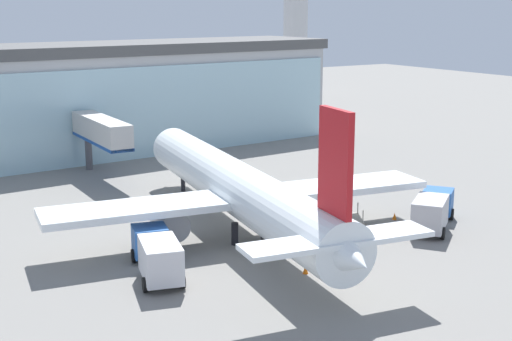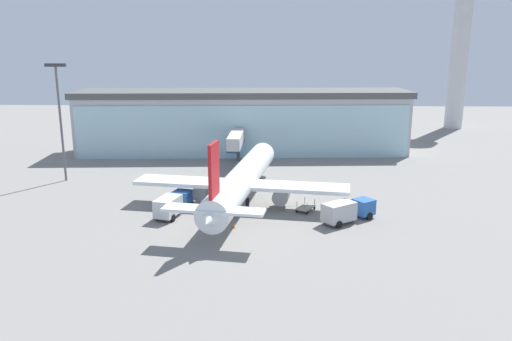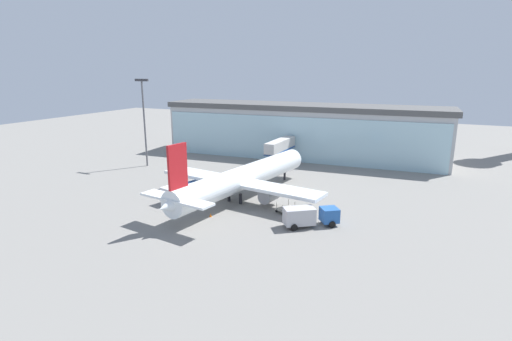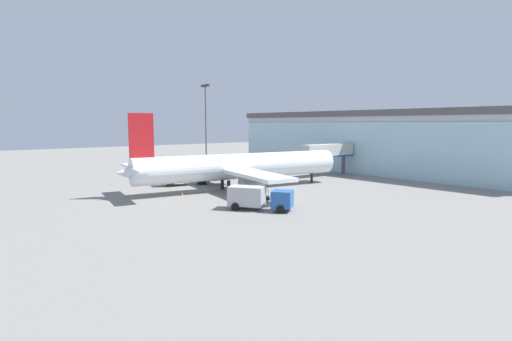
% 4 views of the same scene
% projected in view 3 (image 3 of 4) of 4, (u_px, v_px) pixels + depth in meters
% --- Properties ---
extents(ground, '(240.00, 240.00, 0.00)m').
position_uv_depth(ground, '(219.00, 207.00, 60.51)').
color(ground, gray).
extents(terminal_building, '(66.16, 16.15, 12.37)m').
position_uv_depth(terminal_building, '(302.00, 131.00, 93.84)').
color(terminal_building, '#B2B2B2').
rests_on(terminal_building, ground).
extents(jet_bridge, '(2.53, 11.71, 5.96)m').
position_uv_depth(jet_bridge, '(280.00, 146.00, 83.51)').
color(jet_bridge, beige).
rests_on(jet_bridge, ground).
extents(apron_light_mast, '(3.20, 0.40, 18.32)m').
position_uv_depth(apron_light_mast, '(144.00, 115.00, 83.39)').
color(apron_light_mast, '#59595E').
rests_on(apron_light_mast, ground).
extents(airplane, '(28.79, 35.85, 11.16)m').
position_uv_depth(airplane, '(242.00, 179.00, 63.18)').
color(airplane, white).
rests_on(airplane, ground).
extents(catering_truck, '(4.03, 7.62, 2.65)m').
position_uv_depth(catering_truck, '(182.00, 191.00, 63.26)').
color(catering_truck, '#2659A5').
rests_on(catering_truck, ground).
extents(fuel_truck, '(7.19, 6.08, 2.65)m').
position_uv_depth(fuel_truck, '(309.00, 216.00, 52.66)').
color(fuel_truck, '#2659A5').
rests_on(fuel_truck, ground).
extents(baggage_cart, '(2.79, 3.22, 1.50)m').
position_uv_depth(baggage_cart, '(286.00, 209.00, 58.21)').
color(baggage_cart, '#9E998C').
rests_on(baggage_cart, ground).
extents(safety_cone_nose, '(0.36, 0.36, 0.55)m').
position_uv_depth(safety_cone_nose, '(210.00, 215.00, 56.25)').
color(safety_cone_nose, orange).
rests_on(safety_cone_nose, ground).
extents(safety_cone_wingtip, '(0.36, 0.36, 0.55)m').
position_uv_depth(safety_cone_wingtip, '(310.00, 215.00, 56.11)').
color(safety_cone_wingtip, orange).
rests_on(safety_cone_wingtip, ground).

